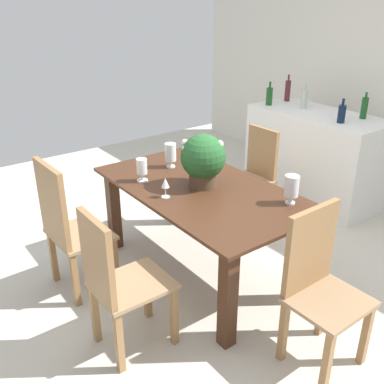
% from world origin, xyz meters
% --- Properties ---
extents(ground_plane, '(7.04, 7.04, 0.00)m').
position_xyz_m(ground_plane, '(0.00, 0.00, 0.00)').
color(ground_plane, beige).
extents(dining_table, '(1.77, 0.99, 0.77)m').
position_xyz_m(dining_table, '(0.00, -0.17, 0.61)').
color(dining_table, '#422616').
rests_on(dining_table, ground).
extents(chair_near_left, '(0.49, 0.42, 1.07)m').
position_xyz_m(chair_near_left, '(-0.40, -1.13, 0.59)').
color(chair_near_left, olive).
rests_on(chair_near_left, ground).
extents(chair_near_right, '(0.41, 0.48, 1.00)m').
position_xyz_m(chair_near_right, '(0.40, -1.13, 0.55)').
color(chair_near_right, olive).
rests_on(chair_near_right, ground).
extents(chair_foot_end, '(0.41, 0.46, 1.02)m').
position_xyz_m(chair_foot_end, '(1.16, -0.17, 0.56)').
color(chair_foot_end, olive).
rests_on(chair_foot_end, ground).
extents(chair_far_left, '(0.41, 0.47, 0.97)m').
position_xyz_m(chair_far_left, '(-0.40, 0.80, 0.53)').
color(chair_far_left, olive).
rests_on(chair_far_left, ground).
extents(flower_centerpiece, '(0.35, 0.35, 0.42)m').
position_xyz_m(flower_centerpiece, '(-0.02, -0.14, 0.99)').
color(flower_centerpiece, '#4C3828').
rests_on(flower_centerpiece, dining_table).
extents(crystal_vase_left, '(0.10, 0.10, 0.21)m').
position_xyz_m(crystal_vase_left, '(-0.51, -0.11, 0.90)').
color(crystal_vase_left, silver).
rests_on(crystal_vase_left, dining_table).
extents(crystal_vase_center_near, '(0.09, 0.09, 0.19)m').
position_xyz_m(crystal_vase_center_near, '(-0.38, -0.47, 0.88)').
color(crystal_vase_center_near, silver).
rests_on(crystal_vase_center_near, dining_table).
extents(crystal_vase_right, '(0.10, 0.10, 0.21)m').
position_xyz_m(crystal_vase_right, '(0.61, 0.17, 0.90)').
color(crystal_vase_right, silver).
rests_on(crystal_vase_right, dining_table).
extents(wine_glass, '(0.06, 0.06, 0.15)m').
position_xyz_m(wine_glass, '(-0.01, -0.49, 0.88)').
color(wine_glass, silver).
rests_on(wine_glass, dining_table).
extents(kitchen_counter, '(1.50, 0.69, 0.97)m').
position_xyz_m(kitchen_counter, '(-0.44, 1.78, 0.49)').
color(kitchen_counter, white).
rests_on(kitchen_counter, ground).
extents(wine_bottle_amber, '(0.08, 0.08, 0.24)m').
position_xyz_m(wine_bottle_amber, '(-0.07, 1.63, 1.07)').
color(wine_bottle_amber, '#0F1E38').
rests_on(wine_bottle_amber, kitchen_counter).
extents(wine_bottle_clear, '(0.07, 0.07, 0.27)m').
position_xyz_m(wine_bottle_clear, '(-0.03, 1.95, 1.08)').
color(wine_bottle_clear, '#194C1E').
rests_on(wine_bottle_clear, kitchen_counter).
extents(wine_bottle_green, '(0.07, 0.07, 0.26)m').
position_xyz_m(wine_bottle_green, '(-1.03, 1.61, 1.08)').
color(wine_bottle_green, '#194C1E').
rests_on(wine_bottle_green, kitchen_counter).
extents(wine_bottle_tall, '(0.06, 0.06, 0.31)m').
position_xyz_m(wine_bottle_tall, '(-1.05, 1.94, 1.10)').
color(wine_bottle_tall, '#511E28').
rests_on(wine_bottle_tall, kitchen_counter).
extents(wine_bottle_dark, '(0.07, 0.07, 0.27)m').
position_xyz_m(wine_bottle_dark, '(-0.68, 1.80, 1.08)').
color(wine_bottle_dark, '#B2BFB7').
rests_on(wine_bottle_dark, kitchen_counter).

